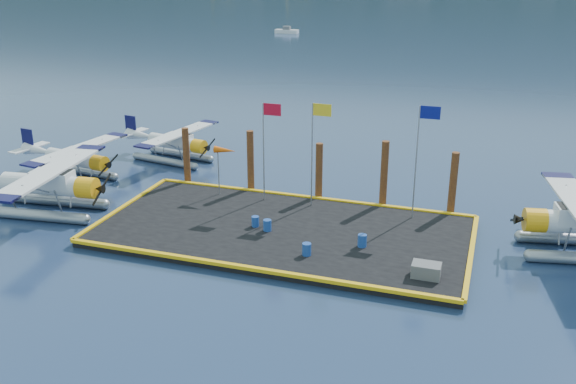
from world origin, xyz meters
name	(u,v)px	position (x,y,z in m)	size (l,w,h in m)	color
ground	(283,235)	(0.00, 0.00, 0.00)	(4000.00, 4000.00, 0.00)	#18284A
dock	(283,232)	(0.00, 0.00, 0.20)	(20.00, 10.00, 0.40)	black
dock_bumpers	(283,227)	(0.00, 0.00, 0.49)	(20.25, 10.25, 0.18)	#E4AA0D
seaplane_a	(47,188)	(-14.20, -1.36, 1.60)	(9.42, 10.40, 3.68)	gray
seaplane_b	(75,161)	(-16.34, 4.26, 1.33)	(7.88, 8.66, 3.06)	gray
seaplane_c	(176,145)	(-11.80, 10.07, 1.30)	(7.74, 8.47, 2.99)	gray
drum_0	(255,221)	(-1.53, -0.21, 0.69)	(0.41, 0.41, 0.58)	navy
drum_1	(307,249)	(2.20, -2.76, 0.72)	(0.45, 0.45, 0.64)	navy
drum_2	(362,241)	(4.61, -0.90, 0.73)	(0.46, 0.46, 0.65)	navy
drum_3	(267,225)	(-0.70, -0.55, 0.71)	(0.44, 0.44, 0.63)	navy
crate	(426,270)	(8.14, -3.19, 0.73)	(1.33, 0.88, 0.66)	#525357
flagpole_red	(267,137)	(-2.29, 3.80, 4.40)	(1.14, 0.08, 6.00)	gray
flagpole_yellow	(316,139)	(0.70, 3.80, 4.51)	(1.14, 0.08, 6.20)	gray
flagpole_blue	(421,146)	(6.70, 3.80, 4.69)	(1.14, 0.08, 6.50)	gray
windsock	(225,151)	(-5.03, 3.80, 3.23)	(1.40, 0.44, 3.12)	gray
piling_0	(187,158)	(-8.50, 5.40, 2.00)	(0.44, 0.44, 4.00)	#452113
piling_1	(251,163)	(-4.00, 5.40, 2.10)	(0.44, 0.44, 4.20)	#452113
piling_2	(319,173)	(0.50, 5.40, 1.90)	(0.44, 0.44, 3.80)	#452113
piling_3	(384,176)	(4.50, 5.40, 2.15)	(0.44, 0.44, 4.30)	#452113
piling_4	(453,186)	(8.50, 5.40, 2.00)	(0.44, 0.44, 4.00)	#452113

